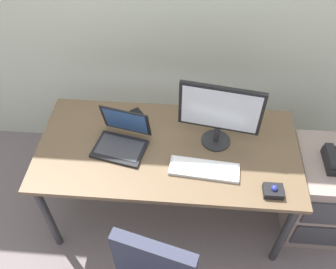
# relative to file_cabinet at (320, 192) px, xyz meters

# --- Properties ---
(ground_plane) EXTENTS (8.00, 8.00, 0.00)m
(ground_plane) POSITION_rel_file_cabinet_xyz_m (-1.05, -0.01, -0.33)
(ground_plane) COLOR slate
(desk) EXTENTS (1.63, 0.79, 0.72)m
(desk) POSITION_rel_file_cabinet_xyz_m (-1.05, -0.01, 0.32)
(desk) COLOR brown
(desk) RESTS_ON ground
(file_cabinet) EXTENTS (0.42, 0.53, 0.67)m
(file_cabinet) POSITION_rel_file_cabinet_xyz_m (0.00, 0.00, 0.00)
(file_cabinet) COLOR gray
(file_cabinet) RESTS_ON ground
(monitor_main) EXTENTS (0.48, 0.18, 0.44)m
(monitor_main) POSITION_rel_file_cabinet_xyz_m (-0.75, 0.07, 0.64)
(monitor_main) COLOR #262628
(monitor_main) RESTS_ON desk
(keyboard) EXTENTS (0.42, 0.17, 0.03)m
(keyboard) POSITION_rel_file_cabinet_xyz_m (-0.82, -0.17, 0.40)
(keyboard) COLOR silver
(keyboard) RESTS_ON desk
(laptop) EXTENTS (0.36, 0.33, 0.24)m
(laptop) POSITION_rel_file_cabinet_xyz_m (-1.34, -0.00, 0.44)
(laptop) COLOR black
(laptop) RESTS_ON desk
(trackball_mouse) EXTENTS (0.11, 0.09, 0.07)m
(trackball_mouse) POSITION_rel_file_cabinet_xyz_m (-0.44, -0.30, 0.41)
(trackball_mouse) COLOR black
(trackball_mouse) RESTS_ON desk
(coffee_mug) EXTENTS (0.09, 0.08, 0.12)m
(coffee_mug) POSITION_rel_file_cabinet_xyz_m (-0.57, 0.28, 0.45)
(coffee_mug) COLOR maroon
(coffee_mug) RESTS_ON desk
(cell_phone) EXTENTS (0.14, 0.15, 0.01)m
(cell_phone) POSITION_rel_file_cabinet_xyz_m (-1.27, 0.25, 0.39)
(cell_phone) COLOR black
(cell_phone) RESTS_ON desk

